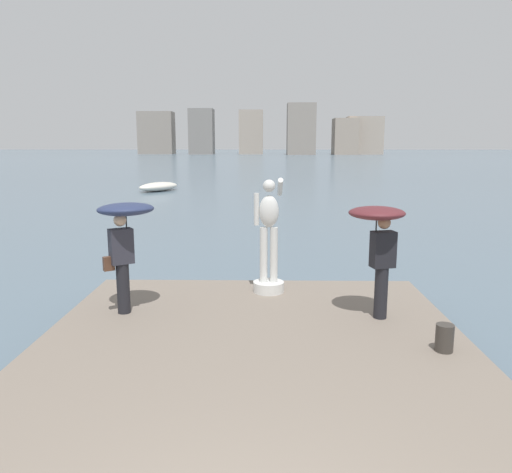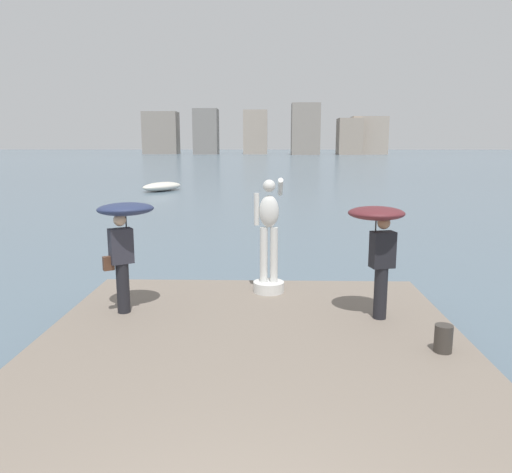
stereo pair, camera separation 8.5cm
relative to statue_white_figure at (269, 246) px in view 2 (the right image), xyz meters
name	(u,v)px [view 2 (the right image)]	position (x,y,z in m)	size (l,w,h in m)	color
ground_plane	(267,182)	(-0.25, 32.91, -1.32)	(400.00, 400.00, 0.00)	slate
pier	(245,433)	(-0.25, -4.64, -1.12)	(6.50, 10.91, 0.40)	slate
statue_white_figure	(269,246)	(0.00, 0.00, 0.00)	(0.61, 0.87, 2.25)	silver
onlooker_left	(124,228)	(-2.47, -1.24, 0.57)	(1.32, 1.32, 1.93)	black
onlooker_right	(378,233)	(1.79, -1.47, 0.54)	(1.10, 1.10, 1.89)	black
mooring_bollard	(443,339)	(2.47, -2.85, -0.72)	(0.25, 0.25, 0.39)	#38332D
boat_mid	(162,187)	(-7.45, 25.03, -1.01)	(3.05, 3.60, 0.61)	silver
distant_skyline	(268,133)	(-0.66, 135.26, 4.66)	(69.13, 13.69, 13.77)	gray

